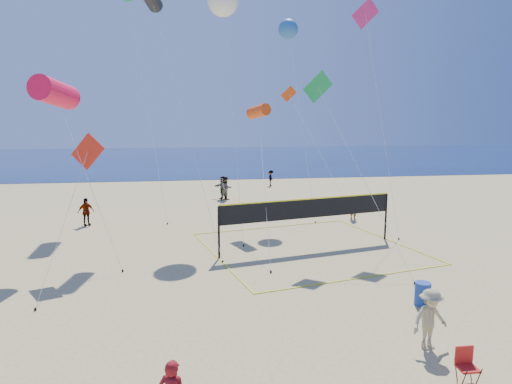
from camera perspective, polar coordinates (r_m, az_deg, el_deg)
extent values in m
cube|color=#101E4D|center=(72.05, -5.77, 4.23)|extent=(140.00, 50.00, 0.03)
imported|color=tan|center=(14.12, 20.93, -14.62)|extent=(1.26, 0.90, 1.76)
imported|color=gray|center=(29.15, -20.49, -2.35)|extent=(1.05, 0.89, 1.68)
imported|color=gray|center=(36.19, -4.17, 0.55)|extent=(1.43, 1.69, 1.83)
imported|color=gray|center=(29.57, 12.08, -1.89)|extent=(0.64, 0.69, 1.58)
imported|color=gray|center=(35.67, -3.74, 0.43)|extent=(1.10, 0.99, 1.84)
imported|color=gray|center=(43.07, 1.89, 1.75)|extent=(0.84, 1.08, 1.47)
cube|color=red|center=(13.06, 24.94, -19.36)|extent=(0.48, 0.43, 0.05)
cube|color=red|center=(13.08, 24.57, -18.02)|extent=(0.47, 0.05, 0.47)
cylinder|color=black|center=(12.92, 24.56, -20.51)|extent=(0.03, 0.24, 0.61)
cylinder|color=black|center=(13.17, 23.74, -19.85)|extent=(0.03, 0.24, 0.61)
cylinder|color=black|center=(13.11, 26.05, -20.17)|extent=(0.03, 0.24, 0.61)
cylinder|color=black|center=(13.36, 25.20, -19.53)|extent=(0.03, 0.24, 0.61)
cylinder|color=navy|center=(17.21, 20.10, -11.85)|extent=(0.67, 0.67, 0.81)
cylinder|color=black|center=(21.03, -4.67, -5.07)|extent=(0.10, 0.10, 2.46)
cylinder|color=black|center=(25.19, 15.91, -2.98)|extent=(0.10, 0.10, 2.46)
cube|color=black|center=(22.58, 6.61, -2.09)|extent=(9.00, 2.11, 0.92)
cube|color=#FFF91A|center=(22.48, 6.63, -0.86)|extent=(9.00, 2.12, 0.06)
cube|color=#FFF91A|center=(19.30, 13.01, -10.42)|extent=(9.20, 2.19, 0.02)
cube|color=#FFF91A|center=(27.08, 1.95, -4.41)|extent=(9.20, 2.19, 0.02)
cylinder|color=#F7113F|center=(22.02, -23.83, 11.29)|extent=(1.66, 2.79, 1.42)
cylinder|color=silver|center=(20.78, -20.22, 1.35)|extent=(2.82, 2.20, 7.46)
cylinder|color=black|center=(20.32, -16.33, -9.43)|extent=(0.08, 0.08, 0.10)
cylinder|color=silver|center=(23.23, -9.02, 9.18)|extent=(3.23, 7.10, 12.77)
cylinder|color=black|center=(20.75, -4.19, -8.66)|extent=(0.08, 0.08, 0.10)
cylinder|color=#E04612|center=(27.06, 0.31, 10.05)|extent=(1.35, 1.84, 0.93)
cylinder|color=silver|center=(22.89, 0.96, 1.72)|extent=(0.79, 8.75, 6.74)
cylinder|color=black|center=(19.41, 1.87, -9.94)|extent=(0.08, 0.08, 0.10)
cube|color=red|center=(20.89, -20.29, 4.77)|extent=(1.55, 0.65, 1.64)
cylinder|color=silver|center=(18.97, -22.81, -3.37)|extent=(0.97, 4.95, 4.96)
cylinder|color=black|center=(17.55, -25.88, -13.06)|extent=(0.08, 0.08, 0.10)
cube|color=green|center=(22.84, 7.73, 12.90)|extent=(1.58, 0.32, 1.58)
cylinder|color=silver|center=(20.48, 13.01, 2.15)|extent=(2.41, 6.01, 7.86)
cylinder|color=black|center=(19.22, 19.23, -10.68)|extent=(0.08, 0.08, 0.10)
cube|color=#D22972|center=(27.63, 13.51, 20.88)|extent=(1.69, 0.23, 1.67)
cylinder|color=silver|center=(25.88, 15.45, 8.17)|extent=(1.18, 3.05, 12.04)
cylinder|color=black|center=(25.57, 17.42, -5.59)|extent=(0.08, 0.08, 0.10)
sphere|color=white|center=(28.49, -4.16, 22.76)|extent=(1.86, 1.86, 1.79)
cylinder|color=silver|center=(25.00, -2.95, 9.59)|extent=(0.51, 5.52, 13.02)
cylinder|color=black|center=(23.20, -1.57, -6.68)|extent=(0.08, 0.08, 0.10)
sphere|color=#2764B2|center=(32.15, 4.05, 19.66)|extent=(1.61, 1.61, 1.31)
cylinder|color=silver|center=(29.62, 5.68, 8.69)|extent=(0.93, 4.37, 12.16)
cylinder|color=black|center=(28.37, 7.42, -3.76)|extent=(0.08, 0.08, 0.10)
cylinder|color=silver|center=(30.45, -13.60, 11.08)|extent=(2.52, 5.62, 14.90)
cylinder|color=black|center=(28.29, -11.01, -3.90)|extent=(0.08, 0.08, 0.10)
cube|color=#E04612|center=(37.63, 4.11, 12.14)|extent=(1.34, 0.19, 1.32)
cylinder|color=silver|center=(34.89, 7.62, 5.53)|extent=(3.07, 6.49, 8.24)
cylinder|color=black|center=(32.83, 11.57, -2.07)|extent=(0.08, 0.08, 0.10)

